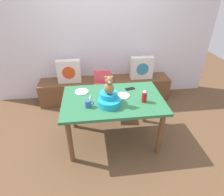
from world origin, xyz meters
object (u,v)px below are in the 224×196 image
Objects in this scene: infant_seat_teal at (109,100)px; ketchup_bottle at (144,96)px; coffee_mug at (88,104)px; dinner_plate_far at (82,92)px; dining_table at (113,105)px; highchair at (102,87)px; book_stack at (108,77)px; pillow_floral_left at (69,71)px; cell_phone at (130,89)px; pillow_floral_right at (142,68)px; teddy_bear at (109,86)px; dinner_plate_near at (123,96)px.

infant_seat_teal is 1.78× the size of ketchup_bottle.
coffee_mug reaches higher than dinner_plate_far.
dining_table is 0.40m from coffee_mug.
highchair is at bearing 119.08° from ketchup_bottle.
highchair is 1.07m from ketchup_bottle.
dinner_plate_far is at bearing -116.52° from book_stack.
pillow_floral_left is 1.36m from cell_phone.
highchair is (-0.14, -0.44, 0.02)m from book_stack.
teddy_bear is (-0.79, -1.31, 0.34)m from pillow_floral_right.
dining_table is at bearing 162.40° from ketchup_bottle.
dinner_plate_far reaches higher than dining_table.
highchair is (-0.82, -0.42, -0.16)m from pillow_floral_right.
infant_seat_teal is at bearing -121.04° from pillow_floral_right.
highchair is 4.27× the size of ketchup_bottle.
ketchup_bottle reaches higher than pillow_floral_right.
teddy_bear reaches higher than infant_seat_teal.
book_stack is 1.00× the size of dinner_plate_near.
ketchup_bottle reaches higher than infant_seat_teal.
teddy_bear reaches higher than cell_phone.
ketchup_bottle reaches higher than highchair.
dinner_plate_near is (0.21, 0.19, -0.07)m from infant_seat_teal.
ketchup_bottle is at bearing -17.60° from dining_table.
teddy_bear is 1.74× the size of cell_phone.
teddy_bear reaches higher than pillow_floral_left.
pillow_floral_left is 1.72m from ketchup_bottle.
dinner_plate_near is at bearing 127.65° from cell_phone.
teddy_bear is at bearing 121.21° from cell_phone.
book_stack is 1.02m from cell_phone.
highchair is at bearing 96.86° from dining_table.
teddy_bear reaches higher than dinner_plate_far.
cell_phone is at bearing 0.28° from dinner_plate_far.
dinner_plate_far is (-0.34, -0.52, 0.22)m from highchair.
highchair is at bearing 57.04° from dinner_plate_far.
dinner_plate_far is at bearing 156.13° from ketchup_bottle.
dinner_plate_far is at bearing 150.75° from dining_table.
coffee_mug is at bearing -154.64° from dining_table.
pillow_floral_right reaches higher than dining_table.
dining_table is at bearing 63.14° from infant_seat_teal.
pillow_floral_left is 1.76× the size of teddy_bear.
ketchup_bottle is 0.40m from cell_phone.
dinner_plate_far reaches higher than book_stack.
book_stack is at bearing 87.75° from dining_table.
pillow_floral_left is 3.06× the size of cell_phone.
dinner_plate_near is at bearing -71.41° from highchair.
dining_table is 0.23m from infant_seat_teal.
book_stack is at bearing 94.99° from dinner_plate_near.
teddy_bear is (0.00, -0.00, 0.21)m from infant_seat_teal.
pillow_floral_right is 2.20× the size of dinner_plate_far.
book_stack is at bearing 105.06° from ketchup_bottle.
highchair is 3.16× the size of teddy_bear.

